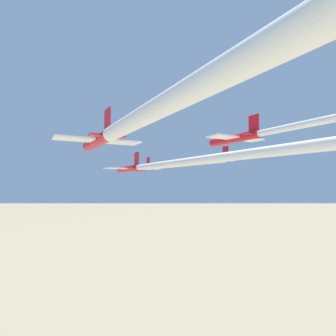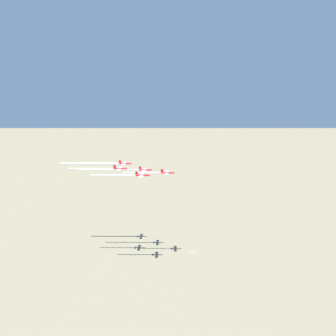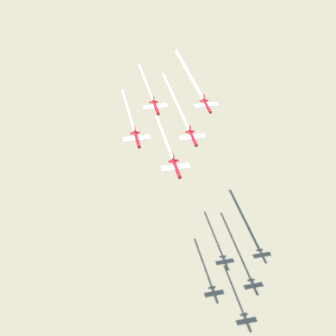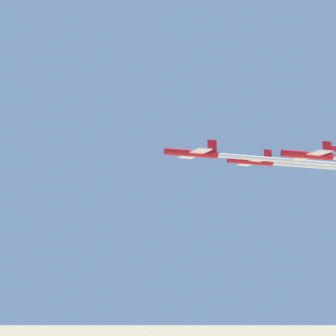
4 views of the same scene
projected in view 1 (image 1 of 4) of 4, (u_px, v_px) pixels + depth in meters
name	position (u px, v px, depth m)	size (l,w,h in m)	color
jet_0	(142.00, 169.00, 69.77)	(9.73, 10.04, 3.37)	red
jet_1	(129.00, 168.00, 49.49)	(9.73, 10.04, 3.37)	red
jet_2	(215.00, 160.00, 59.57)	(9.73, 10.04, 3.37)	red
jet_3	(98.00, 141.00, 29.37)	(9.73, 10.04, 3.37)	red
jet_4	(235.00, 138.00, 39.42)	(9.73, 10.04, 3.37)	red
smoke_trail_0	(179.00, 165.00, 53.50)	(7.58, 27.43, 0.85)	white
smoke_trail_1	(235.00, 156.00, 24.81)	(12.28, 46.11, 0.92)	white
smoke_trail_2	(296.00, 151.00, 41.77)	(8.42, 30.82, 0.85)	white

